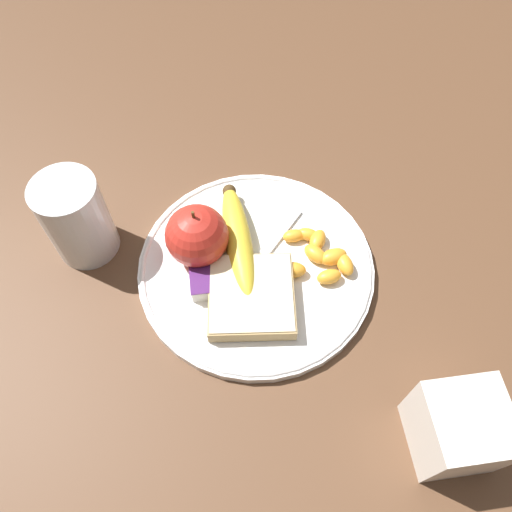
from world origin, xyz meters
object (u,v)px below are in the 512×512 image
at_px(juice_glass, 78,220).
at_px(apple, 197,236).
at_px(plate, 256,266).
at_px(fork, 253,268).
at_px(condiment_caddy, 458,428).
at_px(jam_packet, 205,282).
at_px(bread_slice, 251,296).
at_px(banana, 238,239).

relative_size(juice_glass, apple, 1.34).
xyz_separation_m(plate, apple, (-0.03, -0.07, 0.04)).
distance_m(apple, fork, 0.08).
bearing_deg(condiment_caddy, fork, -142.32).
bearing_deg(apple, jam_packet, 3.59).
xyz_separation_m(plate, bread_slice, (0.05, -0.01, 0.02)).
distance_m(plate, fork, 0.01).
height_order(juice_glass, fork, juice_glass).
bearing_deg(fork, apple, -75.66).
bearing_deg(juice_glass, condiment_caddy, 51.99).
bearing_deg(juice_glass, apple, 74.38).
bearing_deg(jam_packet, fork, 105.44).
xyz_separation_m(juice_glass, fork, (0.07, 0.20, -0.04)).
bearing_deg(apple, fork, 63.00).
height_order(juice_glass, condiment_caddy, juice_glass).
distance_m(plate, jam_packet, 0.07).
relative_size(bread_slice, condiment_caddy, 1.30).
distance_m(fork, jam_packet, 0.06).
bearing_deg(juice_glass, fork, 70.68).
relative_size(plate, condiment_caddy, 3.31).
relative_size(plate, apple, 3.41).
bearing_deg(condiment_caddy, juice_glass, -128.01).
xyz_separation_m(plate, condiment_caddy, (0.22, 0.16, 0.04)).
relative_size(plate, fork, 1.97).
bearing_deg(jam_packet, apple, -176.41).
relative_size(juice_glass, jam_packet, 2.77).
distance_m(juice_glass, jam_packet, 0.17).
height_order(juice_glass, jam_packet, juice_glass).
height_order(plate, condiment_caddy, condiment_caddy).
relative_size(plate, jam_packet, 7.07).
height_order(plate, jam_packet, jam_packet).
bearing_deg(condiment_caddy, plate, -143.77).
height_order(plate, juice_glass, juice_glass).
relative_size(plate, banana, 1.68).
height_order(juice_glass, bread_slice, juice_glass).
bearing_deg(jam_packet, juice_glass, -121.42).
height_order(plate, bread_slice, bread_slice).
distance_m(bread_slice, fork, 0.04).
bearing_deg(condiment_caddy, bread_slice, -135.09).
xyz_separation_m(apple, fork, (0.03, 0.06, -0.04)).
xyz_separation_m(apple, banana, (-0.00, 0.05, -0.02)).
distance_m(banana, bread_slice, 0.08).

